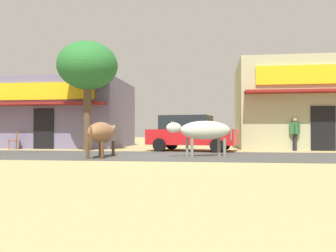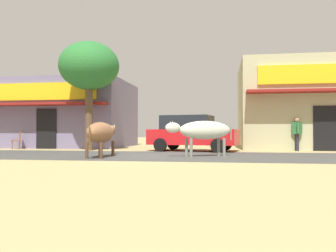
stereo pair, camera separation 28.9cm
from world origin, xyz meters
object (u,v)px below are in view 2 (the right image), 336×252
at_px(roadside_tree, 89,67).
at_px(parked_hatchback_car, 192,133).
at_px(pedestrian_by_shop, 297,132).
at_px(cow_far_dark, 203,131).
at_px(cow_near_brown, 101,133).
at_px(cafe_chair_near_tree, 18,139).

xyz_separation_m(roadside_tree, parked_hatchback_car, (4.91, 0.22, -3.16)).
bearing_deg(parked_hatchback_car, pedestrian_by_shop, 10.12).
distance_m(parked_hatchback_car, cow_far_dark, 3.59).
bearing_deg(parked_hatchback_car, cow_near_brown, -123.07).
relative_size(cow_near_brown, cafe_chair_near_tree, 2.86).
relative_size(parked_hatchback_car, cow_near_brown, 1.63).
bearing_deg(cow_near_brown, roadside_tree, 116.75).
bearing_deg(cafe_chair_near_tree, pedestrian_by_shop, 1.73).
bearing_deg(cow_near_brown, parked_hatchback_car, 56.93).
bearing_deg(cow_far_dark, pedestrian_by_shop, 46.82).
bearing_deg(cafe_chair_near_tree, cow_near_brown, -37.70).
bearing_deg(cow_far_dark, roadside_tree, 149.59).
bearing_deg(pedestrian_by_shop, cow_far_dark, -133.18).
bearing_deg(parked_hatchback_car, cow_far_dark, -78.43).
height_order(parked_hatchback_car, pedestrian_by_shop, parked_hatchback_car).
height_order(roadside_tree, cafe_chair_near_tree, roadside_tree).
distance_m(roadside_tree, parked_hatchback_car, 5.84).
xyz_separation_m(parked_hatchback_car, cow_near_brown, (-2.83, -4.34, 0.01)).
distance_m(roadside_tree, cow_far_dark, 7.21).
relative_size(cow_near_brown, pedestrian_by_shop, 1.70).
xyz_separation_m(cow_far_dark, pedestrian_by_shop, (4.11, 4.38, -0.03)).
relative_size(roadside_tree, cow_far_dark, 2.14).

